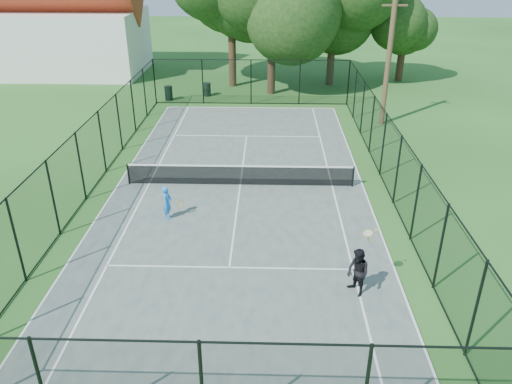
{
  "coord_description": "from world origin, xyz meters",
  "views": [
    {
      "loc": [
        1.28,
        -20.14,
        9.68
      ],
      "look_at": [
        0.79,
        -3.0,
        1.2
      ],
      "focal_mm": 35.0,
      "sensor_mm": 36.0,
      "label": 1
    }
  ],
  "objects_px": {
    "trash_bin_left": "(169,93)",
    "utility_pole": "(388,61)",
    "tennis_net": "(240,174)",
    "player_blue": "(167,203)",
    "trash_bin_right": "(207,89)",
    "player_black": "(358,272)"
  },
  "relations": [
    {
      "from": "tennis_net",
      "to": "trash_bin_left",
      "type": "xyz_separation_m",
      "value": [
        -5.77,
        13.77,
        -0.08
      ]
    },
    {
      "from": "tennis_net",
      "to": "player_blue",
      "type": "xyz_separation_m",
      "value": [
        -2.65,
        -3.08,
        0.15
      ]
    },
    {
      "from": "trash_bin_left",
      "to": "trash_bin_right",
      "type": "height_order",
      "value": "trash_bin_left"
    },
    {
      "from": "trash_bin_left",
      "to": "trash_bin_right",
      "type": "distance_m",
      "value": 2.8
    },
    {
      "from": "player_black",
      "to": "utility_pole",
      "type": "bearing_deg",
      "value": 76.34
    },
    {
      "from": "trash_bin_left",
      "to": "utility_pole",
      "type": "distance_m",
      "value": 14.98
    },
    {
      "from": "trash_bin_left",
      "to": "trash_bin_right",
      "type": "xyz_separation_m",
      "value": [
        2.54,
        1.19,
        -0.03
      ]
    },
    {
      "from": "player_black",
      "to": "player_blue",
      "type": "bearing_deg",
      "value": 145.47
    },
    {
      "from": "trash_bin_left",
      "to": "trash_bin_right",
      "type": "relative_size",
      "value": 1.06
    },
    {
      "from": "tennis_net",
      "to": "player_black",
      "type": "relative_size",
      "value": 4.98
    },
    {
      "from": "tennis_net",
      "to": "player_blue",
      "type": "height_order",
      "value": "player_blue"
    },
    {
      "from": "tennis_net",
      "to": "utility_pole",
      "type": "distance_m",
      "value": 12.49
    },
    {
      "from": "trash_bin_right",
      "to": "trash_bin_left",
      "type": "bearing_deg",
      "value": -154.94
    },
    {
      "from": "utility_pole",
      "to": "tennis_net",
      "type": "bearing_deg",
      "value": -131.81
    },
    {
      "from": "tennis_net",
      "to": "player_black",
      "type": "bearing_deg",
      "value": -62.41
    },
    {
      "from": "utility_pole",
      "to": "player_black",
      "type": "xyz_separation_m",
      "value": [
        -4.05,
        -16.66,
        -2.94
      ]
    },
    {
      "from": "trash_bin_left",
      "to": "player_black",
      "type": "bearing_deg",
      "value": -65.48
    },
    {
      "from": "tennis_net",
      "to": "trash_bin_right",
      "type": "relative_size",
      "value": 10.84
    },
    {
      "from": "tennis_net",
      "to": "trash_bin_left",
      "type": "bearing_deg",
      "value": 112.74
    },
    {
      "from": "trash_bin_right",
      "to": "player_blue",
      "type": "relative_size",
      "value": 0.69
    },
    {
      "from": "player_blue",
      "to": "trash_bin_left",
      "type": "bearing_deg",
      "value": 100.48
    },
    {
      "from": "player_blue",
      "to": "trash_bin_right",
      "type": "bearing_deg",
      "value": 91.83
    }
  ]
}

